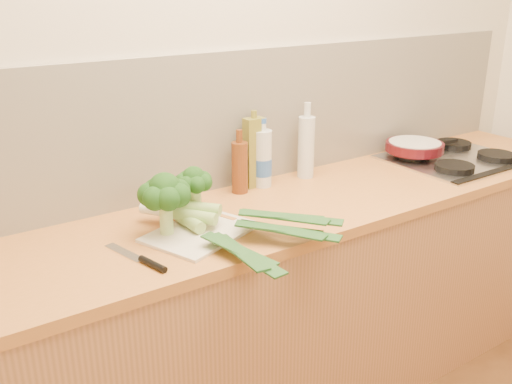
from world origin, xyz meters
TOP-DOWN VIEW (x-y plane):
  - room_shell at (0.00, 1.49)m, footprint 3.50×3.50m
  - counter at (0.00, 1.20)m, footprint 3.20×0.62m
  - gas_hob at (1.02, 1.20)m, footprint 0.58×0.50m
  - chopping_board at (-0.36, 1.14)m, footprint 0.41×0.36m
  - broccoli_left at (-0.45, 1.19)m, footprint 0.17×0.17m
  - broccoli_right at (-0.32, 1.24)m, footprint 0.13×0.13m
  - leek_front at (-0.37, 1.10)m, footprint 0.12×0.64m
  - leek_mid at (-0.32, 1.12)m, footprint 0.43×0.61m
  - leek_back at (-0.28, 1.13)m, footprint 0.46×0.53m
  - chefs_knife at (-0.59, 1.05)m, footprint 0.09×0.28m
  - skillet at (0.88, 1.32)m, footprint 0.39×0.27m
  - oil_tin at (0.05, 1.43)m, footprint 0.08×0.05m
  - glass_bottle at (0.30, 1.40)m, footprint 0.07×0.07m
  - amber_bottle at (-0.03, 1.40)m, footprint 0.06×0.06m
  - water_bottle at (0.08, 1.41)m, footprint 0.08×0.08m

SIDE VIEW (x-z plane):
  - counter at x=0.00m, z-range 0.00..0.90m
  - chopping_board at x=-0.36m, z-range 0.90..0.91m
  - chefs_knife at x=-0.59m, z-range 0.90..0.92m
  - gas_hob at x=1.02m, z-range 0.89..0.93m
  - leek_front at x=-0.37m, z-range 0.91..0.95m
  - leek_mid at x=-0.32m, z-range 0.93..0.97m
  - skillet at x=0.88m, z-range 0.94..0.98m
  - leek_back at x=-0.28m, z-range 0.95..0.99m
  - amber_bottle at x=-0.03m, z-range 0.88..1.13m
  - water_bottle at x=0.08m, z-range 0.88..1.14m
  - glass_bottle at x=0.30m, z-range 0.88..1.20m
  - broccoli_right at x=-0.32m, z-range 0.95..1.14m
  - oil_tin at x=0.05m, z-range 0.89..1.20m
  - broccoli_left at x=-0.45m, z-range 0.95..1.15m
  - room_shell at x=0.00m, z-range -0.58..2.92m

